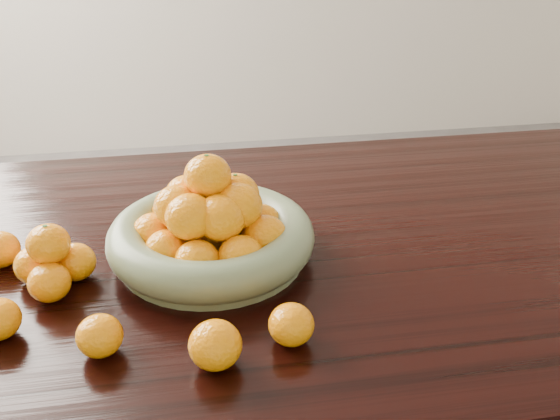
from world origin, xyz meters
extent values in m
cube|color=black|center=(0.00, 0.00, 0.73)|extent=(2.00, 1.00, 0.04)
cube|color=black|center=(0.93, 0.43, 0.35)|extent=(0.08, 0.08, 0.71)
cylinder|color=#657152|center=(-0.14, -0.03, 0.76)|extent=(0.34, 0.34, 0.02)
torus|color=#657152|center=(-0.14, -0.03, 0.79)|extent=(0.38, 0.38, 0.07)
ellipsoid|color=#FF9807|center=(-0.04, -0.01, 0.80)|extent=(0.07, 0.07, 0.07)
ellipsoid|color=#FF9807|center=(-0.07, 0.05, 0.80)|extent=(0.08, 0.08, 0.07)
ellipsoid|color=#FF9807|center=(-0.14, 0.06, 0.81)|extent=(0.09, 0.09, 0.08)
ellipsoid|color=#FF9807|center=(-0.20, 0.04, 0.81)|extent=(0.09, 0.09, 0.08)
ellipsoid|color=#FF9807|center=(-0.24, -0.02, 0.80)|extent=(0.08, 0.08, 0.07)
ellipsoid|color=#FF9807|center=(-0.22, -0.08, 0.80)|extent=(0.08, 0.08, 0.07)
ellipsoid|color=#FF9807|center=(-0.17, -0.13, 0.80)|extent=(0.08, 0.08, 0.07)
ellipsoid|color=#FF9807|center=(-0.09, -0.13, 0.80)|extent=(0.08, 0.08, 0.07)
ellipsoid|color=#FF9807|center=(-0.05, -0.08, 0.81)|extent=(0.09, 0.09, 0.08)
ellipsoid|color=#FF9807|center=(-0.13, -0.04, 0.80)|extent=(0.08, 0.08, 0.08)
ellipsoid|color=#FF9807|center=(-0.09, -0.01, 0.86)|extent=(0.09, 0.09, 0.08)
ellipsoid|color=#FF9807|center=(-0.13, 0.02, 0.86)|extent=(0.08, 0.08, 0.08)
ellipsoid|color=#FF9807|center=(-0.17, 0.01, 0.86)|extent=(0.08, 0.08, 0.07)
ellipsoid|color=#FF9807|center=(-0.19, -0.04, 0.86)|extent=(0.08, 0.08, 0.08)
ellipsoid|color=#FF9807|center=(-0.17, -0.08, 0.86)|extent=(0.09, 0.09, 0.08)
ellipsoid|color=#FF9807|center=(-0.12, -0.08, 0.86)|extent=(0.09, 0.09, 0.08)
ellipsoid|color=#FF9807|center=(-0.09, -0.06, 0.86)|extent=(0.09, 0.09, 0.08)
ellipsoid|color=#FF9807|center=(-0.14, -0.03, 0.91)|extent=(0.08, 0.08, 0.08)
ellipsoid|color=#FF9807|center=(-0.41, -0.12, 0.78)|extent=(0.07, 0.07, 0.07)
ellipsoid|color=#FF9807|center=(-0.37, -0.06, 0.78)|extent=(0.07, 0.07, 0.07)
ellipsoid|color=#FF9807|center=(-0.44, -0.06, 0.78)|extent=(0.07, 0.07, 0.07)
ellipsoid|color=#FF9807|center=(-0.41, -0.08, 0.83)|extent=(0.07, 0.07, 0.07)
ellipsoid|color=#FF9807|center=(-0.15, -0.33, 0.79)|extent=(0.08, 0.08, 0.07)
ellipsoid|color=#FF9807|center=(-0.04, -0.30, 0.78)|extent=(0.07, 0.07, 0.06)
ellipsoid|color=#FF9807|center=(-0.51, 0.00, 0.78)|extent=(0.07, 0.07, 0.07)
ellipsoid|color=#FF9807|center=(-0.32, -0.28, 0.78)|extent=(0.07, 0.07, 0.06)
camera|label=1|loc=(-0.18, -1.03, 1.35)|focal=40.00mm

